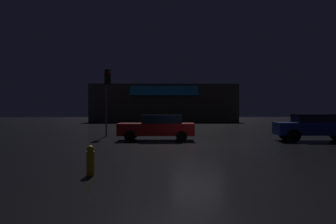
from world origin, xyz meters
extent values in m
plane|color=black|center=(0.00, 0.00, 0.00)|extent=(120.00, 120.00, 0.00)
cube|color=brown|center=(-1.19, 33.59, 2.57)|extent=(20.05, 7.10, 5.14)
cube|color=#33CCF2|center=(-1.19, 29.89, 4.21)|extent=(9.08, 0.24, 1.25)
cylinder|color=#595B60|center=(-5.37, 5.61, 2.17)|extent=(0.10, 0.10, 4.35)
cube|color=black|center=(-5.26, 5.50, 3.86)|extent=(0.41, 0.41, 0.97)
sphere|color=red|center=(-5.15, 5.38, 4.15)|extent=(0.20, 0.20, 0.20)
sphere|color=black|center=(-5.15, 5.38, 3.86)|extent=(0.20, 0.20, 0.20)
sphere|color=black|center=(-5.15, 5.38, 3.57)|extent=(0.20, 0.20, 0.20)
cube|color=#A51414|center=(-2.11, 2.62, 0.65)|extent=(4.35, 1.83, 0.68)
cube|color=black|center=(-1.78, 2.61, 1.22)|extent=(2.27, 1.60, 0.47)
cylinder|color=black|center=(-3.55, 1.79, 0.31)|extent=(0.62, 0.23, 0.61)
cylinder|color=black|center=(-3.51, 3.51, 0.31)|extent=(0.62, 0.23, 0.61)
cylinder|color=black|center=(-0.70, 1.72, 0.31)|extent=(0.62, 0.23, 0.61)
cylinder|color=black|center=(-0.66, 3.45, 0.31)|extent=(0.62, 0.23, 0.61)
cube|color=navy|center=(6.84, 1.98, 0.70)|extent=(4.52, 1.90, 0.69)
cube|color=black|center=(6.72, 1.99, 1.28)|extent=(2.17, 1.60, 0.47)
cylinder|color=black|center=(8.35, 2.72, 0.36)|extent=(0.73, 0.26, 0.72)
cylinder|color=black|center=(5.43, 2.89, 0.36)|extent=(0.73, 0.26, 0.72)
cylinder|color=black|center=(5.33, 1.24, 0.36)|extent=(0.73, 0.26, 0.72)
cylinder|color=gold|center=(-3.83, -8.24, 0.33)|extent=(0.22, 0.22, 0.65)
sphere|color=gold|center=(-3.83, -8.24, 0.72)|extent=(0.20, 0.20, 0.20)
cylinder|color=#595B60|center=(7.63, 7.85, 0.46)|extent=(0.13, 0.13, 0.92)
cylinder|color=gold|center=(-1.89, 7.78, 0.62)|extent=(0.11, 0.11, 1.24)
camera|label=1|loc=(-1.99, -18.15, 1.82)|focal=38.91mm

